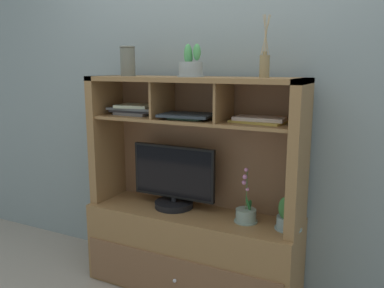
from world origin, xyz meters
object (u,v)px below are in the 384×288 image
(tv_monitor, at_px, (174,181))
(diffuser_bottle, at_px, (265,65))
(potted_fern, at_px, (288,218))
(potted_orchid, at_px, (246,214))
(ceramic_vase, at_px, (128,61))
(magazine_stack_right, at_px, (259,120))
(media_console, at_px, (192,227))
(magazine_stack_centre, at_px, (136,109))
(magazine_stack_left, at_px, (187,116))
(potted_succulent, at_px, (191,66))

(tv_monitor, height_order, diffuser_bottle, diffuser_bottle)
(potted_fern, bearing_deg, diffuser_bottle, 178.97)
(potted_orchid, bearing_deg, ceramic_vase, -178.95)
(potted_fern, height_order, diffuser_bottle, diffuser_bottle)
(tv_monitor, relative_size, magazine_stack_right, 1.79)
(potted_fern, xyz_separation_m, magazine_stack_right, (-0.20, 0.04, 0.56))
(media_console, height_order, magazine_stack_centre, media_console)
(magazine_stack_left, height_order, diffuser_bottle, diffuser_bottle)
(potted_succulent, bearing_deg, magazine_stack_centre, 173.09)
(magazine_stack_centre, distance_m, magazine_stack_right, 0.87)
(tv_monitor, bearing_deg, potted_fern, -1.58)
(magazine_stack_right, relative_size, diffuser_bottle, 0.96)
(potted_orchid, distance_m, magazine_stack_left, 0.71)
(potted_fern, bearing_deg, magazine_stack_right, 169.41)
(diffuser_bottle, bearing_deg, tv_monitor, 178.26)
(tv_monitor, relative_size, potted_fern, 2.88)
(potted_orchid, xyz_separation_m, potted_succulent, (-0.38, -0.00, 0.89))
(magazine_stack_left, bearing_deg, tv_monitor, 166.92)
(potted_orchid, bearing_deg, tv_monitor, 177.25)
(media_console, relative_size, tv_monitor, 2.40)
(media_console, height_order, potted_fern, media_console)
(magazine_stack_centre, bearing_deg, potted_orchid, -3.50)
(magazine_stack_right, relative_size, ceramic_vase, 1.70)
(magazine_stack_left, xyz_separation_m, diffuser_bottle, (0.48, 0.01, 0.31))
(media_console, height_order, magazine_stack_left, media_console)
(magazine_stack_right, bearing_deg, potted_orchid, -140.92)
(magazine_stack_centre, bearing_deg, magazine_stack_left, -7.16)
(tv_monitor, relative_size, ceramic_vase, 3.05)
(tv_monitor, distance_m, potted_succulent, 0.77)
(magazine_stack_left, bearing_deg, diffuser_bottle, 1.12)
(ceramic_vase, bearing_deg, magazine_stack_centre, 79.64)
(magazine_stack_right, distance_m, ceramic_vase, 0.95)
(magazine_stack_centre, height_order, diffuser_bottle, diffuser_bottle)
(magazine_stack_left, relative_size, magazine_stack_centre, 0.95)
(potted_fern, height_order, magazine_stack_left, magazine_stack_left)
(tv_monitor, height_order, magazine_stack_left, magazine_stack_left)
(potted_fern, distance_m, magazine_stack_right, 0.60)
(potted_fern, relative_size, magazine_stack_right, 0.62)
(potted_fern, xyz_separation_m, ceramic_vase, (-1.09, -0.02, 0.90))
(tv_monitor, xyz_separation_m, diffuser_bottle, (0.60, -0.02, 0.76))
(media_console, xyz_separation_m, potted_orchid, (0.38, -0.02, 0.16))
(media_console, bearing_deg, diffuser_bottle, -1.56)
(magazine_stack_left, bearing_deg, potted_fern, 0.55)
(tv_monitor, xyz_separation_m, ceramic_vase, (-0.31, -0.04, 0.79))
(magazine_stack_right, bearing_deg, magazine_stack_left, -174.37)
(potted_orchid, bearing_deg, media_console, 177.09)
(potted_fern, relative_size, potted_succulent, 1.05)
(diffuser_bottle, bearing_deg, magazine_stack_centre, 177.24)
(tv_monitor, distance_m, ceramic_vase, 0.85)
(tv_monitor, height_order, magazine_stack_right, magazine_stack_right)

